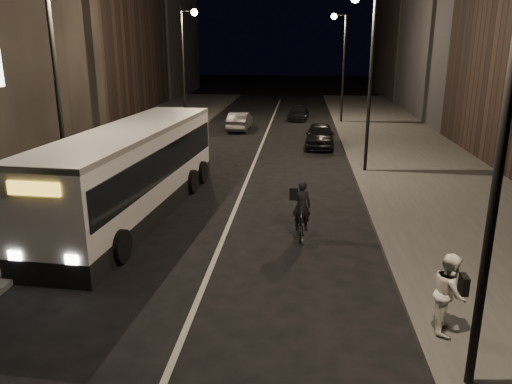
% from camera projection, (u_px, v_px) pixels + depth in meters
% --- Properties ---
extents(ground, '(180.00, 180.00, 0.00)m').
position_uv_depth(ground, '(206.00, 279.00, 13.45)').
color(ground, black).
rests_on(ground, ground).
extents(sidewalk_right, '(7.00, 70.00, 0.16)m').
position_uv_depth(sidewalk_right, '(416.00, 164.00, 26.05)').
color(sidewalk_right, '#393936').
rests_on(sidewalk_right, ground).
extents(sidewalk_left, '(7.00, 70.00, 0.16)m').
position_uv_depth(sidewalk_left, '(102.00, 157.00, 27.52)').
color(sidewalk_left, '#393936').
rests_on(sidewalk_left, ground).
extents(streetlight_right_near, '(1.20, 0.44, 8.12)m').
position_uv_depth(streetlight_right_near, '(491.00, 93.00, 7.64)').
color(streetlight_right_near, black).
rests_on(streetlight_right_near, sidewalk_right).
extents(streetlight_right_mid, '(1.20, 0.44, 8.12)m').
position_uv_depth(streetlight_right_mid, '(366.00, 60.00, 22.91)').
color(streetlight_right_mid, black).
rests_on(streetlight_right_mid, sidewalk_right).
extents(streetlight_right_far, '(1.20, 0.44, 8.12)m').
position_uv_depth(streetlight_right_far, '(341.00, 54.00, 38.18)').
color(streetlight_right_far, black).
rests_on(streetlight_right_far, sidewalk_right).
extents(streetlight_left_near, '(1.20, 0.44, 8.12)m').
position_uv_depth(streetlight_left_near, '(63.00, 67.00, 16.19)').
color(streetlight_left_near, black).
rests_on(streetlight_left_near, sidewalk_left).
extents(streetlight_left_far, '(1.20, 0.44, 8.12)m').
position_uv_depth(streetlight_left_far, '(186.00, 55.00, 33.38)').
color(streetlight_left_far, black).
rests_on(streetlight_left_far, sidewalk_left).
extents(city_bus, '(3.50, 12.10, 3.22)m').
position_uv_depth(city_bus, '(133.00, 168.00, 18.12)').
color(city_bus, silver).
rests_on(city_bus, ground).
extents(cyclist_on_bicycle, '(0.60, 1.72, 1.98)m').
position_uv_depth(cyclist_on_bicycle, '(301.00, 219.00, 16.11)').
color(cyclist_on_bicycle, black).
rests_on(cyclist_on_bicycle, ground).
extents(pedestrian_woman, '(0.82, 0.97, 1.77)m').
position_uv_depth(pedestrian_woman, '(449.00, 293.00, 10.51)').
color(pedestrian_woman, white).
rests_on(pedestrian_woman, sidewalk_right).
extents(car_near, '(1.89, 4.31, 1.45)m').
position_uv_depth(car_near, '(320.00, 135.00, 30.39)').
color(car_near, black).
rests_on(car_near, ground).
extents(car_mid, '(1.53, 4.10, 1.34)m').
position_uv_depth(car_mid, '(240.00, 121.00, 36.39)').
color(car_mid, '#3D3C3F').
rests_on(car_mid, ground).
extents(car_far, '(1.88, 4.00, 1.13)m').
position_uv_depth(car_far, '(299.00, 113.00, 41.52)').
color(car_far, black).
rests_on(car_far, ground).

